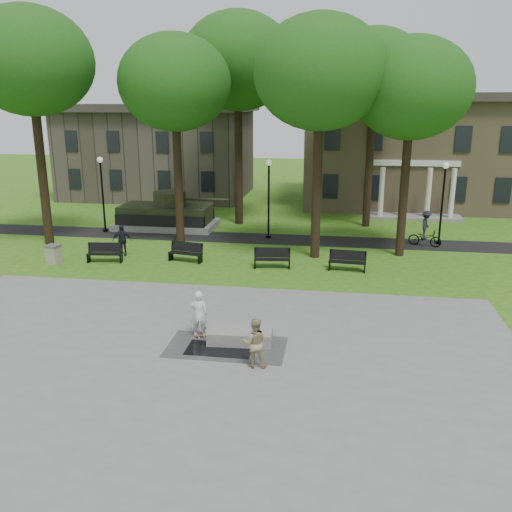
{
  "coord_description": "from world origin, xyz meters",
  "views": [
    {
      "loc": [
        4.65,
        -19.49,
        8.01
      ],
      "look_at": [
        1.12,
        3.34,
        1.4
      ],
      "focal_mm": 38.0,
      "sensor_mm": 36.0,
      "label": 1
    }
  ],
  "objects": [
    {
      "name": "park_bench_1",
      "position": [
        -3.09,
        6.66,
        0.52
      ],
      "size": [
        1.85,
        0.87,
        1.0
      ],
      "rotation": [
        0.0,
        0.0,
        -0.2
      ],
      "color": "black",
      "rests_on": "ground"
    },
    {
      "name": "skateboard",
      "position": [
        0.21,
        -2.36,
        0.06
      ],
      "size": [
        0.8,
        0.45,
        0.07
      ],
      "primitive_type": "cube",
      "rotation": [
        0.0,
        0.0,
        0.34
      ],
      "color": "brown",
      "rests_on": "plaza"
    },
    {
      "name": "concrete_block",
      "position": [
        1.49,
        -2.64,
        0.24
      ],
      "size": [
        2.25,
        1.12,
        0.45
      ],
      "primitive_type": "cube",
      "rotation": [
        0.0,
        0.0,
        0.05
      ],
      "color": "gray",
      "rests_on": "plaza"
    },
    {
      "name": "tree_2",
      "position": [
        3.5,
        8.5,
        9.32
      ],
      "size": [
        6.6,
        6.6,
        12.16
      ],
      "color": "black",
      "rests_on": "ground"
    },
    {
      "name": "lamp_right",
      "position": [
        10.5,
        12.3,
        2.79
      ],
      "size": [
        0.36,
        0.36,
        4.73
      ],
      "color": "black",
      "rests_on": "ground"
    },
    {
      "name": "tree_1",
      "position": [
        -4.5,
        10.5,
        8.95
      ],
      "size": [
        6.2,
        6.2,
        11.63
      ],
      "color": "black",
      "rests_on": "ground"
    },
    {
      "name": "trash_bin",
      "position": [
        -9.69,
        5.28,
        0.49
      ],
      "size": [
        0.75,
        0.75,
        0.96
      ],
      "rotation": [
        0.0,
        0.0,
        -0.14
      ],
      "color": "gray",
      "rests_on": "ground"
    },
    {
      "name": "park_bench_2",
      "position": [
        1.5,
        6.23,
        0.52
      ],
      "size": [
        1.84,
        0.73,
        1.0
      ],
      "rotation": [
        0.0,
        0.0,
        0.12
      ],
      "color": "black",
      "rests_on": "ground"
    },
    {
      "name": "skateboarder",
      "position": [
        -0.01,
        -2.41,
        0.87
      ],
      "size": [
        0.66,
        0.48,
        1.7
      ],
      "primitive_type": "imported",
      "rotation": [
        0.0,
        0.0,
        3.26
      ],
      "color": "silver",
      "rests_on": "plaza"
    },
    {
      "name": "ground",
      "position": [
        0.0,
        0.0,
        0.0
      ],
      "size": [
        120.0,
        120.0,
        0.0
      ],
      "primitive_type": "plane",
      "color": "#305C15",
      "rests_on": "ground"
    },
    {
      "name": "puddle",
      "position": [
        0.9,
        -3.31,
        0.02
      ],
      "size": [
        2.2,
        1.2,
        0.0
      ],
      "primitive_type": "cube",
      "color": "black",
      "rests_on": "plaza"
    },
    {
      "name": "lamp_left",
      "position": [
        -10.0,
        12.3,
        2.79
      ],
      "size": [
        0.36,
        0.36,
        4.73
      ],
      "color": "black",
      "rests_on": "ground"
    },
    {
      "name": "tree_3",
      "position": [
        8.0,
        9.5,
        8.6
      ],
      "size": [
        6.0,
        6.0,
        11.19
      ],
      "color": "black",
      "rests_on": "ground"
    },
    {
      "name": "tree_4",
      "position": [
        -2.0,
        16.0,
        10.39
      ],
      "size": [
        7.2,
        7.2,
        13.5
      ],
      "color": "black",
      "rests_on": "ground"
    },
    {
      "name": "tree_5",
      "position": [
        6.5,
        16.5,
        9.67
      ],
      "size": [
        6.4,
        6.4,
        12.44
      ],
      "color": "black",
      "rests_on": "ground"
    },
    {
      "name": "park_bench_0",
      "position": [
        -7.16,
        5.9,
        0.52
      ],
      "size": [
        1.84,
        0.73,
        1.0
      ],
      "rotation": [
        0.0,
        0.0,
        0.12
      ],
      "color": "black",
      "rests_on": "ground"
    },
    {
      "name": "park_bench_3",
      "position": [
        5.19,
        6.31,
        0.52
      ],
      "size": [
        1.83,
        0.66,
        1.0
      ],
      "rotation": [
        0.0,
        0.0,
        -0.08
      ],
      "color": "black",
      "rests_on": "ground"
    },
    {
      "name": "building_right",
      "position": [
        10.0,
        26.0,
        4.34
      ],
      "size": [
        17.0,
        12.0,
        8.6
      ],
      "color": "#9E8460",
      "rests_on": "ground"
    },
    {
      "name": "building_left",
      "position": [
        -11.0,
        26.5,
        3.6
      ],
      "size": [
        15.0,
        10.0,
        7.2
      ],
      "primitive_type": "cube",
      "color": "#4C443D",
      "rests_on": "ground"
    },
    {
      "name": "pedestrian_walker",
      "position": [
        -6.76,
        7.19,
        0.85
      ],
      "size": [
        1.08,
        0.7,
        1.7
      ],
      "primitive_type": "imported",
      "rotation": [
        0.0,
        0.0,
        0.32
      ],
      "color": "black",
      "rests_on": "ground"
    },
    {
      "name": "tank_monument",
      "position": [
        -6.46,
        14.0,
        0.86
      ],
      "size": [
        7.45,
        3.4,
        2.4
      ],
      "color": "gray",
      "rests_on": "ground"
    },
    {
      "name": "tree_0",
      "position": [
        -12.0,
        9.0,
        10.03
      ],
      "size": [
        6.8,
        6.8,
        12.97
      ],
      "color": "black",
      "rests_on": "ground"
    },
    {
      "name": "lamp_mid",
      "position": [
        0.5,
        12.3,
        2.79
      ],
      "size": [
        0.36,
        0.36,
        4.73
      ],
      "color": "black",
      "rests_on": "ground"
    },
    {
      "name": "friend_watching",
      "position": [
        2.26,
        -4.31,
        0.82
      ],
      "size": [
        0.84,
        0.68,
        1.6
      ],
      "primitive_type": "imported",
      "rotation": [
        0.0,
        0.0,
        3.25
      ],
      "color": "tan",
      "rests_on": "plaza"
    },
    {
      "name": "cyclist",
      "position": [
        9.62,
        11.73,
        0.85
      ],
      "size": [
        1.95,
        1.18,
        2.06
      ],
      "rotation": [
        0.0,
        0.0,
        1.26
      ],
      "color": "black",
      "rests_on": "ground"
    },
    {
      "name": "footpath",
      "position": [
        0.0,
        12.0,
        0.01
      ],
      "size": [
        44.0,
        2.6,
        0.01
      ],
      "primitive_type": "cube",
      "color": "black",
      "rests_on": "ground"
    },
    {
      "name": "plaza",
      "position": [
        0.0,
        -5.0,
        0.01
      ],
      "size": [
        22.0,
        16.0,
        0.02
      ],
      "primitive_type": "cube",
      "color": "gray",
      "rests_on": "ground"
    }
  ]
}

